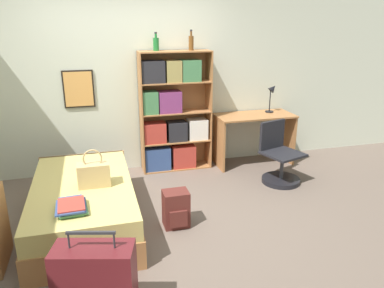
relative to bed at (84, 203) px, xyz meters
name	(u,v)px	position (x,y,z in m)	size (l,w,h in m)	color
ground_plane	(148,216)	(0.68, -0.02, -0.24)	(14.00, 14.00, 0.00)	#66564C
wall_back	(127,81)	(0.68, 1.53, 1.06)	(10.00, 0.09, 2.60)	beige
bed	(84,203)	(0.00, 0.00, 0.00)	(1.05, 1.91, 0.48)	#A36B3D
handbag	(94,174)	(0.13, -0.11, 0.37)	(0.32, 0.18, 0.40)	tan
book_stack_on_bed	(72,207)	(-0.08, -0.62, 0.28)	(0.29, 0.37, 0.08)	#427A4C
suitcase	(96,285)	(0.09, -1.47, 0.07)	(0.62, 0.40, 0.75)	#5B191E
bookcase	(171,116)	(1.26, 1.32, 0.56)	(1.01, 0.31, 1.72)	#A36B3D
bottle_green	(156,44)	(1.08, 1.37, 1.57)	(0.08, 0.08, 0.24)	#1E6B2D
bottle_brown	(191,42)	(1.56, 1.31, 1.59)	(0.07, 0.07, 0.28)	brown
desk	(254,130)	(2.51, 1.20, 0.29)	(1.17, 0.55, 0.77)	#A36B3D
desk_lamp	(272,93)	(2.82, 1.29, 0.83)	(0.17, 0.12, 0.44)	black
desk_chair	(279,164)	(2.57, 0.47, 0.01)	(0.59, 0.59, 0.82)	black
backpack	(176,209)	(0.95, -0.31, -0.04)	(0.27, 0.24, 0.40)	#56231E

